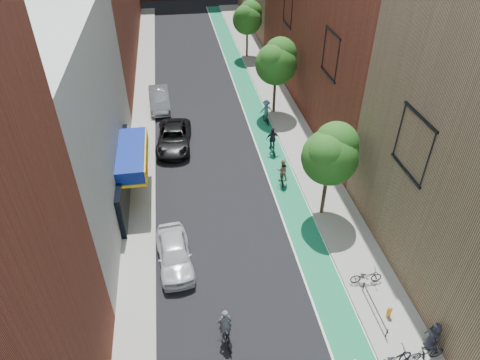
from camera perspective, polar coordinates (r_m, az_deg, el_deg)
name	(u,v)px	position (r m, az deg, el deg)	size (l,w,h in m)	color
bike_lane	(252,104)	(40.78, 1.62, 10.08)	(2.00, 68.00, 0.01)	#136D41
sidewalk_left	(144,111)	(40.28, -12.68, 8.91)	(2.00, 68.00, 0.15)	gray
sidewalk_right	(278,102)	(41.25, 5.10, 10.38)	(3.00, 68.00, 0.15)	gray
building_left_white	(41,122)	(27.97, -25.06, 7.00)	(8.00, 20.00, 12.00)	silver
tree_near	(331,153)	(25.54, 12.02, 3.52)	(3.40, 3.36, 6.42)	#332619
tree_mid	(277,61)	(37.36, 4.90, 15.58)	(3.55, 3.53, 6.74)	#332619
tree_far	(248,17)	(50.48, 1.03, 20.89)	(3.30, 3.25, 6.21)	#332619
parked_car_white	(174,254)	(24.45, -8.74, -9.67)	(1.83, 4.56, 1.55)	silver
parked_car_black	(174,138)	(34.34, -8.84, 5.57)	(2.57, 5.58, 1.55)	black
parked_car_silver	(159,99)	(40.49, -10.70, 10.54)	(1.77, 5.08, 1.67)	gray
cyclist_lead	(225,331)	(21.17, -1.97, -19.49)	(0.88, 1.80, 2.14)	black
cyclist_lane_near	(282,174)	(29.90, 5.65, 0.75)	(0.87, 1.88, 2.00)	black
cyclist_lane_mid	(273,143)	(33.16, 4.37, 4.89)	(1.08, 1.64, 2.18)	black
cyclist_lane_far	(266,113)	(37.26, 3.50, 8.97)	(1.22, 1.60, 2.11)	black
parked_bike_near	(366,276)	(24.27, 16.48, -12.20)	(0.60, 1.71, 0.90)	black
parked_bike_mid	(426,353)	(22.25, 23.59, -20.37)	(0.50, 1.78, 1.07)	black
parked_bike_far	(394,359)	(21.62, 19.83, -21.52)	(0.66, 1.90, 1.00)	black
pedestrian	(434,336)	(22.54, 24.40, -18.40)	(0.81, 0.52, 1.65)	black
fire_hydrant	(389,312)	(23.26, 19.28, -16.23)	(0.23, 0.23, 0.67)	orange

